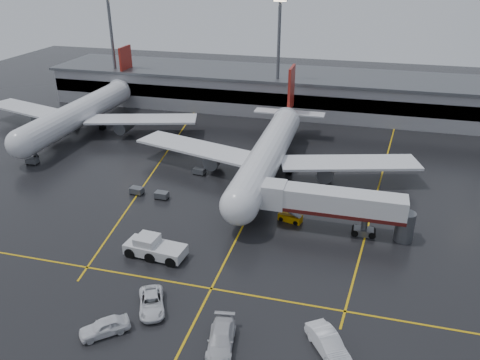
# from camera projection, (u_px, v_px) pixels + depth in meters

# --- Properties ---
(ground) EXTENTS (220.00, 220.00, 0.00)m
(ground) POSITION_uv_depth(u_px,v_px,m) (256.00, 200.00, 72.47)
(ground) COLOR black
(ground) RESTS_ON ground
(apron_line_centre) EXTENTS (0.25, 90.00, 0.02)m
(apron_line_centre) POSITION_uv_depth(u_px,v_px,m) (256.00, 200.00, 72.47)
(apron_line_centre) COLOR gold
(apron_line_centre) RESTS_ON ground
(apron_line_stop) EXTENTS (60.00, 0.25, 0.02)m
(apron_line_stop) POSITION_uv_depth(u_px,v_px,m) (211.00, 289.00, 53.25)
(apron_line_stop) COLOR gold
(apron_line_stop) RESTS_ON ground
(apron_line_left) EXTENTS (9.99, 69.35, 0.02)m
(apron_line_left) POSITION_uv_depth(u_px,v_px,m) (160.00, 161.00, 85.84)
(apron_line_left) COLOR gold
(apron_line_left) RESTS_ON ground
(apron_line_right) EXTENTS (7.57, 69.64, 0.02)m
(apron_line_right) POSITION_uv_depth(u_px,v_px,m) (379.00, 185.00, 77.03)
(apron_line_right) COLOR gold
(apron_line_right) RESTS_ON ground
(terminal) EXTENTS (122.00, 19.00, 8.60)m
(terminal) POSITION_uv_depth(u_px,v_px,m) (303.00, 92.00, 112.50)
(terminal) COLOR gray
(terminal) RESTS_ON ground
(light_mast_left) EXTENTS (3.00, 1.20, 25.45)m
(light_mast_left) POSITION_uv_depth(u_px,v_px,m) (112.00, 44.00, 113.40)
(light_mast_left) COLOR #595B60
(light_mast_left) RESTS_ON ground
(light_mast_mid) EXTENTS (3.00, 1.20, 25.45)m
(light_mast_mid) POSITION_uv_depth(u_px,v_px,m) (278.00, 52.00, 104.13)
(light_mast_mid) COLOR #595B60
(light_mast_mid) RESTS_ON ground
(main_airliner) EXTENTS (48.80, 45.60, 14.10)m
(main_airliner) POSITION_uv_depth(u_px,v_px,m) (270.00, 151.00, 79.15)
(main_airliner) COLOR silver
(main_airliner) RESTS_ON ground
(second_airliner) EXTENTS (48.80, 45.60, 14.10)m
(second_airliner) POSITION_uv_depth(u_px,v_px,m) (83.00, 111.00, 99.37)
(second_airliner) COLOR silver
(second_airliner) RESTS_ON ground
(jet_bridge) EXTENTS (19.90, 3.40, 6.05)m
(jet_bridge) POSITION_uv_depth(u_px,v_px,m) (334.00, 205.00, 62.80)
(jet_bridge) COLOR silver
(jet_bridge) RESTS_ON ground
(pushback_tractor) EXTENTS (7.74, 3.81, 2.68)m
(pushback_tractor) POSITION_uv_depth(u_px,v_px,m) (154.00, 248.00, 58.66)
(pushback_tractor) COLOR silver
(pushback_tractor) RESTS_ON ground
(belt_loader) EXTENTS (3.51, 2.20, 2.07)m
(belt_loader) POSITION_uv_depth(u_px,v_px,m) (290.00, 218.00, 66.58)
(belt_loader) COLOR #C58000
(belt_loader) RESTS_ON ground
(service_van_a) EXTENTS (4.64, 6.01, 1.52)m
(service_van_a) POSITION_uv_depth(u_px,v_px,m) (152.00, 303.00, 49.96)
(service_van_a) COLOR white
(service_van_a) RESTS_ON ground
(service_van_b) EXTENTS (3.36, 6.28, 1.73)m
(service_van_b) POSITION_uv_depth(u_px,v_px,m) (221.00, 339.00, 45.09)
(service_van_b) COLOR silver
(service_van_b) RESTS_ON ground
(service_van_c) EXTENTS (4.93, 5.87, 1.90)m
(service_van_c) POSITION_uv_depth(u_px,v_px,m) (328.00, 343.00, 44.49)
(service_van_c) COLOR white
(service_van_c) RESTS_ON ground
(service_van_d) EXTENTS (4.97, 4.67, 1.66)m
(service_van_d) POSITION_uv_depth(u_px,v_px,m) (104.00, 327.00, 46.65)
(service_van_d) COLOR white
(service_van_d) RESTS_ON ground
(baggage_cart_a) EXTENTS (2.04, 1.37, 1.12)m
(baggage_cart_a) POSITION_uv_depth(u_px,v_px,m) (162.00, 195.00, 72.57)
(baggage_cart_a) COLOR #595B60
(baggage_cart_a) RESTS_ON ground
(baggage_cart_b) EXTENTS (2.12, 1.49, 1.12)m
(baggage_cart_b) POSITION_uv_depth(u_px,v_px,m) (137.00, 190.00, 73.97)
(baggage_cart_b) COLOR #595B60
(baggage_cart_b) RESTS_ON ground
(baggage_cart_c) EXTENTS (2.16, 1.56, 1.12)m
(baggage_cart_c) POSITION_uv_depth(u_px,v_px,m) (199.00, 171.00, 80.60)
(baggage_cart_c) COLOR #595B60
(baggage_cart_c) RESTS_ON ground
(baggage_cart_d) EXTENTS (2.29, 1.83, 1.12)m
(baggage_cart_d) POSITION_uv_depth(u_px,v_px,m) (33.00, 143.00, 92.34)
(baggage_cart_d) COLOR #595B60
(baggage_cart_d) RESTS_ON ground
(baggage_cart_e) EXTENTS (2.11, 1.48, 1.12)m
(baggage_cart_e) POSITION_uv_depth(u_px,v_px,m) (32.00, 161.00, 84.56)
(baggage_cart_e) COLOR #595B60
(baggage_cart_e) RESTS_ON ground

